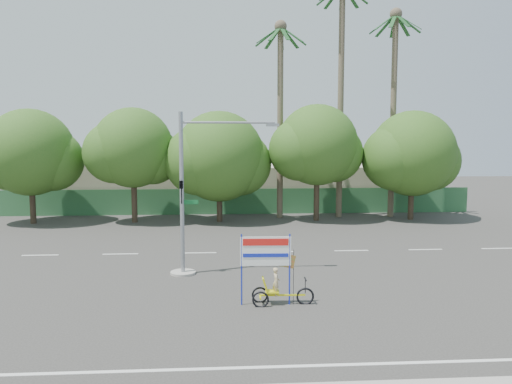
{
  "coord_description": "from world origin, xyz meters",
  "views": [
    {
      "loc": [
        -0.72,
        -17.41,
        5.81
      ],
      "look_at": [
        0.73,
        4.64,
        3.5
      ],
      "focal_mm": 35.0,
      "sensor_mm": 36.0,
      "label": 1
    }
  ],
  "objects": [
    {
      "name": "ground",
      "position": [
        0.0,
        0.0,
        0.0
      ],
      "size": [
        120.0,
        120.0,
        0.0
      ],
      "primitive_type": "plane",
      "color": "#33302D",
      "rests_on": "ground"
    },
    {
      "name": "fence",
      "position": [
        0.0,
        21.5,
        1.0
      ],
      "size": [
        38.0,
        0.08,
        2.0
      ],
      "primitive_type": "cube",
      "color": "#336B3D",
      "rests_on": "ground"
    },
    {
      "name": "building_left",
      "position": [
        -10.0,
        26.0,
        2.0
      ],
      "size": [
        12.0,
        8.0,
        4.0
      ],
      "primitive_type": "cube",
      "color": "#C2B59A",
      "rests_on": "ground"
    },
    {
      "name": "building_right",
      "position": [
        8.0,
        26.0,
        1.8
      ],
      "size": [
        14.0,
        8.0,
        3.6
      ],
      "primitive_type": "cube",
      "color": "#C2B59A",
      "rests_on": "ground"
    },
    {
      "name": "tree_far_left",
      "position": [
        -14.05,
        18.0,
        4.76
      ],
      "size": [
        7.14,
        6.0,
        7.96
      ],
      "color": "#473828",
      "rests_on": "ground"
    },
    {
      "name": "tree_left",
      "position": [
        -7.05,
        18.0,
        5.06
      ],
      "size": [
        6.66,
        5.6,
        8.07
      ],
      "color": "#473828",
      "rests_on": "ground"
    },
    {
      "name": "tree_center",
      "position": [
        -1.05,
        18.0,
        4.47
      ],
      "size": [
        7.62,
        6.4,
        7.85
      ],
      "color": "#473828",
      "rests_on": "ground"
    },
    {
      "name": "tree_right",
      "position": [
        5.95,
        18.0,
        5.24
      ],
      "size": [
        6.9,
        5.8,
        8.36
      ],
      "color": "#473828",
      "rests_on": "ground"
    },
    {
      "name": "tree_far_right",
      "position": [
        12.95,
        18.0,
        4.64
      ],
      "size": [
        7.38,
        6.2,
        7.94
      ],
      "color": "#473828",
      "rests_on": "ground"
    },
    {
      "name": "palm_tall",
      "position": [
        8.0,
        19.5,
        10.46
      ],
      "size": [
        3.73,
        3.79,
        17.45
      ],
      "color": "#70604C",
      "rests_on": "ground"
    },
    {
      "name": "palm_mid",
      "position": [
        12.0,
        19.5,
        9.4
      ],
      "size": [
        3.73,
        3.79,
        15.45
      ],
      "color": "#70604C",
      "rests_on": "ground"
    },
    {
      "name": "palm_short",
      "position": [
        3.5,
        19.5,
        8.86
      ],
      "size": [
        3.73,
        3.79,
        14.45
      ],
      "color": "#70604C",
      "rests_on": "ground"
    },
    {
      "name": "traffic_signal",
      "position": [
        -2.2,
        3.98,
        2.92
      ],
      "size": [
        4.72,
        1.1,
        7.0
      ],
      "color": "gray",
      "rests_on": "ground"
    },
    {
      "name": "trike_billboard",
      "position": [
        1.0,
        -0.31,
        1.04
      ],
      "size": [
        2.62,
        0.62,
        2.58
      ],
      "rotation": [
        0.0,
        0.0,
        -0.04
      ],
      "color": "black",
      "rests_on": "ground"
    }
  ]
}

